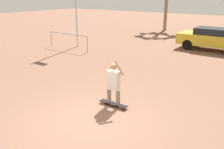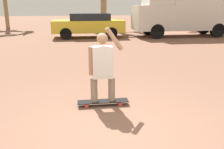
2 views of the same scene
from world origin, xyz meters
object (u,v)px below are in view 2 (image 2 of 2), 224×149
at_px(person_skateboarder, 103,64).
at_px(camper_van, 185,11).
at_px(parked_car_yellow, 88,24).
at_px(skateboard, 103,102).

xyz_separation_m(person_skateboarder, camper_van, (6.37, 10.56, 0.72)).
height_order(person_skateboarder, parked_car_yellow, person_skateboarder).
bearing_deg(person_skateboarder, camper_van, 58.90).
xyz_separation_m(camper_van, parked_car_yellow, (-6.07, 0.22, -0.80)).
height_order(skateboard, camper_van, camper_van).
xyz_separation_m(skateboard, parked_car_yellow, (0.29, 10.78, 0.71)).
relative_size(skateboard, parked_car_yellow, 0.24).
relative_size(skateboard, person_skateboarder, 0.70).
bearing_deg(person_skateboarder, parked_car_yellow, 88.45).
relative_size(camper_van, parked_car_yellow, 1.45).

